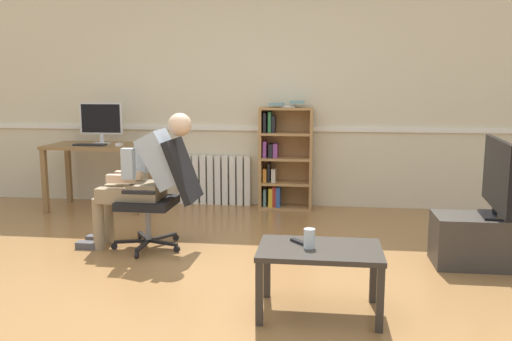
{
  "coord_description": "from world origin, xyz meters",
  "views": [
    {
      "loc": [
        0.73,
        -3.68,
        1.44
      ],
      "look_at": [
        0.15,
        0.85,
        0.7
      ],
      "focal_mm": 37.42,
      "sensor_mm": 36.0,
      "label": 1
    }
  ],
  "objects_px": {
    "spare_remote": "(299,242)",
    "coffee_table": "(320,257)",
    "imac_monitor": "(101,120)",
    "computer_mouse": "(119,144)",
    "office_chair": "(163,190)",
    "bookshelf": "(282,159)",
    "computer_desk": "(99,154)",
    "radiator": "(214,180)",
    "keyboard": "(90,145)",
    "drinking_glass": "(309,238)",
    "tv_stand": "(493,241)",
    "person_seated": "(145,176)",
    "tv_screen": "(498,176)"
  },
  "relations": [
    {
      "from": "spare_remote",
      "to": "coffee_table",
      "type": "bearing_deg",
      "value": 110.56
    },
    {
      "from": "imac_monitor",
      "to": "spare_remote",
      "type": "relative_size",
      "value": 3.37
    },
    {
      "from": "computer_mouse",
      "to": "office_chair",
      "type": "xyz_separation_m",
      "value": [
        0.9,
        -1.29,
        -0.25
      ]
    },
    {
      "from": "bookshelf",
      "to": "computer_desk",
      "type": "bearing_deg",
      "value": -172.15
    },
    {
      "from": "radiator",
      "to": "bookshelf",
      "type": "bearing_deg",
      "value": -6.88
    },
    {
      "from": "keyboard",
      "to": "office_chair",
      "type": "height_order",
      "value": "office_chair"
    },
    {
      "from": "radiator",
      "to": "computer_desk",
      "type": "bearing_deg",
      "value": -162.99
    },
    {
      "from": "keyboard",
      "to": "drinking_glass",
      "type": "xyz_separation_m",
      "value": [
        2.54,
        -2.47,
        -0.27
      ]
    },
    {
      "from": "computer_desk",
      "to": "imac_monitor",
      "type": "bearing_deg",
      "value": 79.62
    },
    {
      "from": "office_chair",
      "to": "computer_mouse",
      "type": "bearing_deg",
      "value": -144.27
    },
    {
      "from": "tv_stand",
      "to": "coffee_table",
      "type": "relative_size",
      "value": 1.19
    },
    {
      "from": "computer_desk",
      "to": "spare_remote",
      "type": "bearing_deg",
      "value": -45.98
    },
    {
      "from": "imac_monitor",
      "to": "coffee_table",
      "type": "relative_size",
      "value": 0.66
    },
    {
      "from": "imac_monitor",
      "to": "keyboard",
      "type": "height_order",
      "value": "imac_monitor"
    },
    {
      "from": "keyboard",
      "to": "person_seated",
      "type": "xyz_separation_m",
      "value": [
        1.07,
        -1.26,
        -0.12
      ]
    },
    {
      "from": "bookshelf",
      "to": "tv_stand",
      "type": "distance_m",
      "value": 2.6
    },
    {
      "from": "imac_monitor",
      "to": "keyboard",
      "type": "relative_size",
      "value": 1.4
    },
    {
      "from": "coffee_table",
      "to": "tv_stand",
      "type": "bearing_deg",
      "value": 38.19
    },
    {
      "from": "imac_monitor",
      "to": "drinking_glass",
      "type": "xyz_separation_m",
      "value": [
        2.49,
        -2.68,
        -0.54
      ]
    },
    {
      "from": "computer_mouse",
      "to": "person_seated",
      "type": "distance_m",
      "value": 1.48
    },
    {
      "from": "tv_screen",
      "to": "drinking_glass",
      "type": "distance_m",
      "value": 1.81
    },
    {
      "from": "computer_mouse",
      "to": "tv_stand",
      "type": "relative_size",
      "value": 0.11
    },
    {
      "from": "computer_mouse",
      "to": "office_chair",
      "type": "height_order",
      "value": "office_chair"
    },
    {
      "from": "office_chair",
      "to": "coffee_table",
      "type": "bearing_deg",
      "value": 49.92
    },
    {
      "from": "spare_remote",
      "to": "imac_monitor",
      "type": "bearing_deg",
      "value": -87.31
    },
    {
      "from": "computer_desk",
      "to": "person_seated",
      "type": "relative_size",
      "value": 0.94
    },
    {
      "from": "spare_remote",
      "to": "keyboard",
      "type": "bearing_deg",
      "value": -84.2
    },
    {
      "from": "tv_stand",
      "to": "drinking_glass",
      "type": "xyz_separation_m",
      "value": [
        -1.43,
        -1.08,
        0.29
      ]
    },
    {
      "from": "keyboard",
      "to": "bookshelf",
      "type": "height_order",
      "value": "bookshelf"
    },
    {
      "from": "coffee_table",
      "to": "person_seated",
      "type": "bearing_deg",
      "value": 142.22
    },
    {
      "from": "radiator",
      "to": "drinking_glass",
      "type": "xyz_separation_m",
      "value": [
        1.23,
        -3.0,
        0.2
      ]
    },
    {
      "from": "bookshelf",
      "to": "person_seated",
      "type": "bearing_deg",
      "value": -122.36
    },
    {
      "from": "drinking_glass",
      "to": "tv_stand",
      "type": "bearing_deg",
      "value": 37.2
    },
    {
      "from": "person_seated",
      "to": "coffee_table",
      "type": "relative_size",
      "value": 1.56
    },
    {
      "from": "radiator",
      "to": "person_seated",
      "type": "xyz_separation_m",
      "value": [
        -0.24,
        -1.79,
        0.35
      ]
    },
    {
      "from": "keyboard",
      "to": "office_chair",
      "type": "xyz_separation_m",
      "value": [
        1.23,
        -1.27,
        -0.24
      ]
    },
    {
      "from": "imac_monitor",
      "to": "tv_screen",
      "type": "relative_size",
      "value": 0.55
    },
    {
      "from": "computer_mouse",
      "to": "bookshelf",
      "type": "height_order",
      "value": "bookshelf"
    },
    {
      "from": "keyboard",
      "to": "coffee_table",
      "type": "bearing_deg",
      "value": -43.29
    },
    {
      "from": "office_chair",
      "to": "tv_screen",
      "type": "bearing_deg",
      "value": 88.41
    },
    {
      "from": "office_chair",
      "to": "spare_remote",
      "type": "xyz_separation_m",
      "value": [
        1.24,
        -1.11,
        -0.09
      ]
    },
    {
      "from": "computer_desk",
      "to": "coffee_table",
      "type": "relative_size",
      "value": 1.47
    },
    {
      "from": "computer_mouse",
      "to": "tv_stand",
      "type": "bearing_deg",
      "value": -21.14
    },
    {
      "from": "imac_monitor",
      "to": "office_chair",
      "type": "height_order",
      "value": "imac_monitor"
    },
    {
      "from": "computer_mouse",
      "to": "bookshelf",
      "type": "xyz_separation_m",
      "value": [
        1.8,
        0.41,
        -0.19
      ]
    },
    {
      "from": "drinking_glass",
      "to": "spare_remote",
      "type": "height_order",
      "value": "drinking_glass"
    },
    {
      "from": "office_chair",
      "to": "person_seated",
      "type": "distance_m",
      "value": 0.2
    },
    {
      "from": "coffee_table",
      "to": "spare_remote",
      "type": "bearing_deg",
      "value": 150.86
    },
    {
      "from": "imac_monitor",
      "to": "drinking_glass",
      "type": "relative_size",
      "value": 4.14
    },
    {
      "from": "computer_mouse",
      "to": "tv_screen",
      "type": "xyz_separation_m",
      "value": [
        3.63,
        -1.4,
        -0.04
      ]
    }
  ]
}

